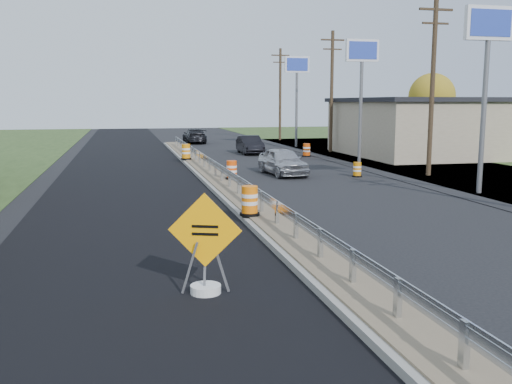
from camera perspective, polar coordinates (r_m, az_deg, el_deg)
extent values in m
plane|color=black|center=(19.64, 0.56, -2.60)|extent=(140.00, 140.00, 0.00)
cube|color=black|center=(28.96, -12.71, 0.94)|extent=(7.20, 120.00, 0.01)
cube|color=gray|center=(27.36, -3.42, 0.86)|extent=(1.60, 55.00, 0.18)
cube|color=brown|center=(27.34, -3.42, 1.10)|extent=(1.25, 55.00, 0.05)
cube|color=silver|center=(8.78, 20.12, -14.11)|extent=(0.10, 0.15, 0.70)
cube|color=silver|center=(10.38, 14.00, -10.18)|extent=(0.10, 0.15, 0.70)
cube|color=silver|center=(12.11, 9.66, -7.27)|extent=(0.10, 0.15, 0.70)
cube|color=silver|center=(13.90, 6.47, -5.07)|extent=(0.10, 0.15, 0.70)
cube|color=silver|center=(15.75, 4.03, -3.37)|extent=(0.10, 0.15, 0.70)
cube|color=silver|center=(17.63, 2.11, -2.02)|extent=(0.10, 0.15, 0.70)
cube|color=silver|center=(19.54, 0.57, -0.94)|extent=(0.10, 0.15, 0.70)
cube|color=silver|center=(21.46, -0.70, -0.04)|extent=(0.10, 0.15, 0.70)
cube|color=silver|center=(23.39, -1.76, 0.70)|extent=(0.10, 0.15, 0.70)
cube|color=silver|center=(25.34, -2.66, 1.34)|extent=(0.10, 0.15, 0.70)
cube|color=silver|center=(27.29, -3.43, 1.88)|extent=(0.10, 0.15, 0.70)
cube|color=silver|center=(29.25, -4.09, 2.35)|extent=(0.10, 0.15, 0.70)
cube|color=silver|center=(31.21, -4.68, 2.76)|extent=(0.10, 0.15, 0.70)
cube|color=silver|center=(33.18, -5.19, 3.12)|extent=(0.10, 0.15, 0.70)
cube|color=silver|center=(35.16, -5.65, 3.44)|extent=(0.10, 0.15, 0.70)
cube|color=silver|center=(37.13, -6.06, 3.72)|extent=(0.10, 0.15, 0.70)
cube|color=silver|center=(39.11, -6.42, 3.98)|extent=(0.10, 0.15, 0.70)
cube|color=silver|center=(41.09, -6.76, 4.21)|extent=(0.10, 0.15, 0.70)
cube|color=silver|center=(43.07, -7.06, 4.42)|extent=(0.10, 0.15, 0.70)
cube|color=silver|center=(45.05, -7.33, 4.61)|extent=(0.10, 0.15, 0.70)
cube|color=silver|center=(47.04, -7.59, 4.79)|extent=(0.10, 0.15, 0.70)
cube|color=silver|center=(49.02, -7.82, 4.95)|extent=(0.10, 0.15, 0.70)
cube|color=silver|center=(51.01, -8.03, 5.10)|extent=(0.10, 0.15, 0.70)
cube|color=silver|center=(28.25, -3.77, 2.52)|extent=(0.04, 46.00, 0.34)
cube|color=silver|center=(28.26, -3.77, 2.36)|extent=(0.06, 46.00, 0.03)
cube|color=silver|center=(28.24, -3.78, 2.68)|extent=(0.06, 46.00, 0.03)
cube|color=tan|center=(46.42, 20.39, 6.01)|extent=(18.00, 12.00, 4.00)
cube|color=black|center=(46.38, 20.53, 8.63)|extent=(18.50, 12.50, 0.30)
cube|color=black|center=(42.18, 10.11, 5.65)|extent=(0.08, 7.20, 2.20)
cylinder|color=slate|center=(26.42, 21.79, 7.16)|extent=(0.22, 0.22, 6.80)
cube|color=white|center=(26.62, 22.28, 15.35)|extent=(2.20, 0.25, 1.40)
cube|color=#263FB2|center=(26.62, 22.28, 15.35)|extent=(1.90, 0.30, 1.10)
cylinder|color=slate|center=(37.83, 10.41, 8.00)|extent=(0.22, 0.22, 6.80)
cube|color=white|center=(37.97, 10.58, 13.74)|extent=(2.20, 0.25, 1.40)
cube|color=#263FB2|center=(37.97, 10.58, 13.74)|extent=(1.90, 0.30, 1.10)
cylinder|color=slate|center=(50.98, 4.07, 8.33)|extent=(0.22, 0.22, 6.80)
cube|color=white|center=(51.08, 4.12, 12.60)|extent=(2.20, 0.25, 1.40)
cube|color=#263FB2|center=(51.08, 4.12, 12.60)|extent=(1.90, 0.30, 1.10)
cylinder|color=#473523|center=(32.03, 17.22, 9.93)|extent=(0.26, 0.26, 9.40)
cube|color=#473523|center=(32.37, 17.56, 17.02)|extent=(1.90, 0.12, 0.12)
cube|color=#473523|center=(32.28, 17.50, 15.79)|extent=(1.50, 0.10, 0.10)
cylinder|color=#473523|center=(45.63, 7.57, 9.84)|extent=(0.26, 0.26, 9.40)
cube|color=#473523|center=(45.87, 7.68, 14.84)|extent=(1.90, 0.12, 0.12)
cube|color=#473523|center=(45.80, 7.66, 13.97)|extent=(1.50, 0.10, 0.10)
cylinder|color=#473523|center=(59.90, 2.43, 9.68)|extent=(0.26, 0.26, 9.40)
cube|color=#473523|center=(60.08, 2.46, 13.50)|extent=(1.90, 0.12, 0.12)
cube|color=#473523|center=(60.03, 2.45, 12.83)|extent=(1.50, 0.10, 0.10)
cylinder|color=#473523|center=(60.97, 17.04, 6.32)|extent=(0.36, 0.36, 3.08)
sphere|color=#B08D25|center=(60.92, 17.17, 9.14)|extent=(4.62, 4.62, 4.62)
cylinder|color=white|center=(12.06, -5.06, -9.67)|extent=(0.64, 0.64, 0.18)
cube|color=slate|center=(11.88, -6.64, -7.56)|extent=(0.37, 0.17, 1.11)
cube|color=slate|center=(11.96, -3.55, -7.39)|extent=(0.37, 0.17, 1.11)
cube|color=slate|center=(11.97, -5.13, -7.40)|extent=(0.14, 0.28, 1.13)
cube|color=#FA9D05|center=(11.72, -5.14, -3.82)|extent=(1.46, 0.55, 1.54)
cube|color=black|center=(11.68, -5.13, -3.46)|extent=(0.52, 0.19, 0.06)
cube|color=black|center=(11.71, -5.12, -4.23)|extent=(0.52, 0.19, 0.06)
cylinder|color=black|center=(18.92, -0.64, -2.20)|extent=(0.67, 0.67, 0.09)
cylinder|color=orange|center=(18.84, -0.64, -0.81)|extent=(0.53, 0.53, 0.93)
cylinder|color=white|center=(18.81, -0.65, -0.34)|extent=(0.55, 0.55, 0.12)
cylinder|color=white|center=(18.85, -0.64, -1.08)|extent=(0.55, 0.55, 0.12)
cylinder|color=black|center=(27.81, -2.44, 1.38)|extent=(0.62, 0.62, 0.08)
cylinder|color=#F44C0A|center=(27.75, -2.44, 2.26)|extent=(0.49, 0.49, 0.86)
cylinder|color=white|center=(27.74, -2.45, 2.56)|extent=(0.51, 0.51, 0.11)
cylinder|color=white|center=(27.76, -2.44, 2.09)|extent=(0.51, 0.51, 0.11)
cylinder|color=black|center=(37.72, -7.00, 3.32)|extent=(0.69, 0.69, 0.09)
cylinder|color=orange|center=(37.68, -7.01, 4.05)|extent=(0.55, 0.55, 0.96)
cylinder|color=white|center=(37.66, -7.02, 4.29)|extent=(0.56, 0.56, 0.13)
cylinder|color=white|center=(37.69, -7.01, 3.91)|extent=(0.56, 0.56, 0.13)
cylinder|color=black|center=(30.93, 10.06, 1.58)|extent=(0.53, 0.53, 0.07)
cylinder|color=orange|center=(30.89, 10.08, 2.26)|extent=(0.43, 0.43, 0.75)
cylinder|color=white|center=(30.87, 10.09, 2.49)|extent=(0.44, 0.44, 0.10)
cylinder|color=white|center=(30.90, 10.08, 2.13)|extent=(0.44, 0.44, 0.10)
cylinder|color=black|center=(42.04, 5.07, 3.61)|extent=(0.65, 0.65, 0.09)
cylinder|color=#D54509|center=(42.00, 5.08, 4.23)|extent=(0.52, 0.52, 0.91)
cylinder|color=white|center=(41.99, 5.08, 4.44)|extent=(0.54, 0.54, 0.12)
cylinder|color=white|center=(42.01, 5.07, 4.11)|extent=(0.54, 0.54, 0.12)
imported|color=#B1B1B6|center=(31.24, 2.69, 3.08)|extent=(2.11, 4.49, 1.49)
imported|color=black|center=(44.14, -0.61, 4.76)|extent=(1.54, 4.28, 1.40)
imported|color=black|center=(56.08, -6.17, 5.61)|extent=(2.03, 4.90, 1.42)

